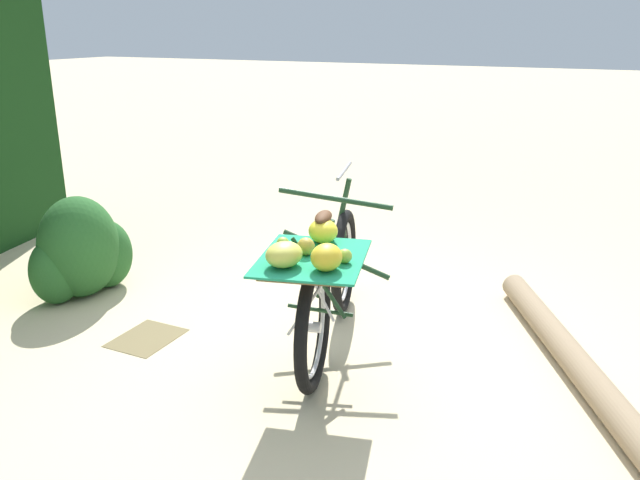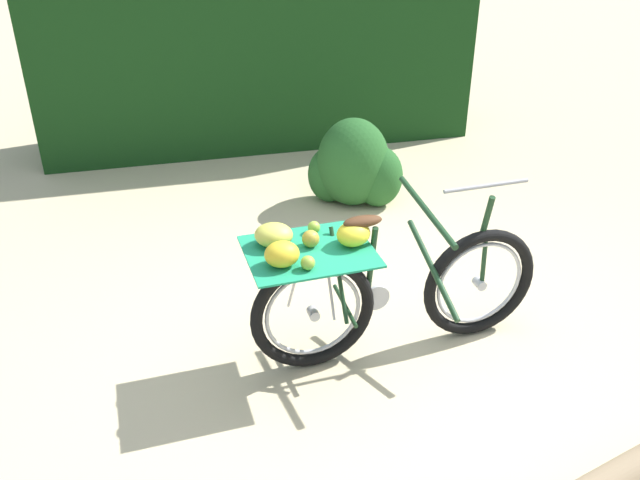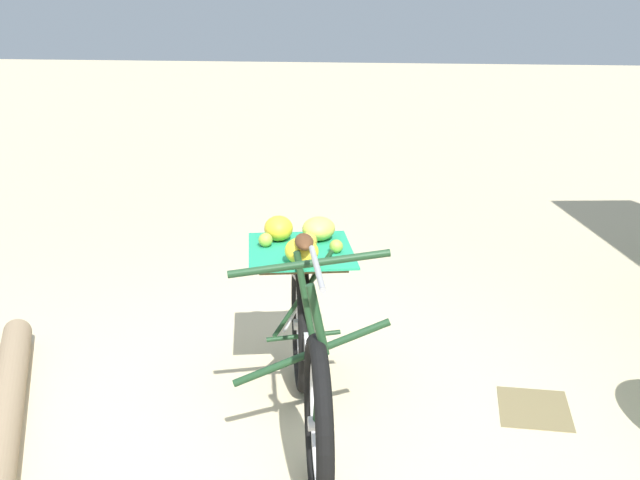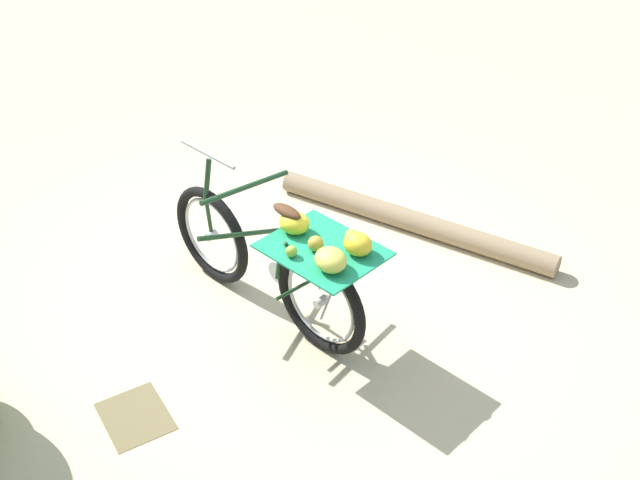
# 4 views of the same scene
# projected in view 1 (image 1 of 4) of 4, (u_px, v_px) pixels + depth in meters

# --- Properties ---
(ground_plane) EXTENTS (60.00, 60.00, 0.00)m
(ground_plane) POSITION_uv_depth(u_px,v_px,m) (321.00, 347.00, 4.08)
(ground_plane) COLOR beige
(bicycle) EXTENTS (1.79, 0.88, 1.03)m
(bicycle) POSITION_uv_depth(u_px,v_px,m) (327.00, 281.00, 3.87)
(bicycle) COLOR black
(bicycle) RESTS_ON ground_plane
(fallen_log) EXTENTS (2.14, 1.20, 0.17)m
(fallen_log) POSITION_uv_depth(u_px,v_px,m) (575.00, 361.00, 3.73)
(fallen_log) COLOR #937A5B
(fallen_log) RESTS_ON ground_plane
(shrub_cluster) EXTENTS (0.80, 0.55, 0.76)m
(shrub_cluster) POSITION_uv_depth(u_px,v_px,m) (81.00, 252.00, 4.78)
(shrub_cluster) COLOR #235623
(shrub_cluster) RESTS_ON ground_plane
(leaf_litter_patch) EXTENTS (0.44, 0.36, 0.01)m
(leaf_litter_patch) POSITION_uv_depth(u_px,v_px,m) (147.00, 338.00, 4.19)
(leaf_litter_patch) COLOR olive
(leaf_litter_patch) RESTS_ON ground_plane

